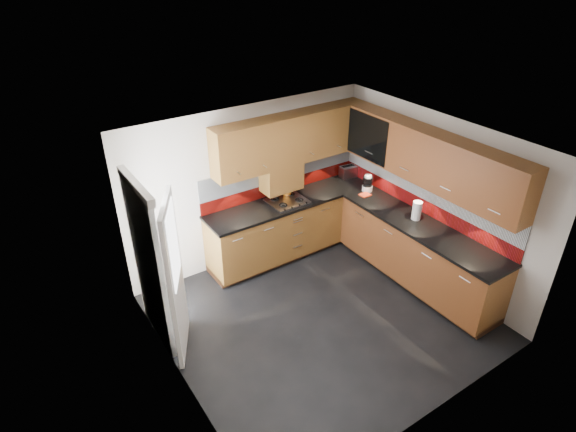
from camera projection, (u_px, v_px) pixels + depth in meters
room at (326, 219)px, 5.56m from camera, size 4.00×3.80×2.64m
base_cabinets at (350, 240)px, 7.13m from camera, size 2.70×3.20×0.95m
countertop at (352, 213)px, 6.87m from camera, size 2.72×3.22×0.04m
backsplash at (355, 185)px, 6.99m from camera, size 2.70×3.20×0.54m
upper_cabinets at (363, 149)px, 6.55m from camera, size 2.50×3.20×0.72m
extractor_hood at (281, 177)px, 7.07m from camera, size 0.60×0.33×0.40m
glass_cabinet at (375, 134)px, 6.97m from camera, size 0.32×0.80×0.66m
back_door at (160, 271)px, 5.48m from camera, size 0.42×1.19×2.04m
gas_hob at (287, 201)px, 7.11m from camera, size 0.55×0.49×0.04m
utensil_pot at (287, 190)px, 7.24m from camera, size 0.12×0.12×0.42m
toaster at (348, 172)px, 7.82m from camera, size 0.28×0.19×0.19m
food_processor at (368, 184)px, 7.37m from camera, size 0.16×0.16×0.27m
paper_towel at (417, 210)px, 6.61m from camera, size 0.16×0.16×0.27m
orange_cloth at (365, 195)px, 7.29m from camera, size 0.15×0.13×0.02m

